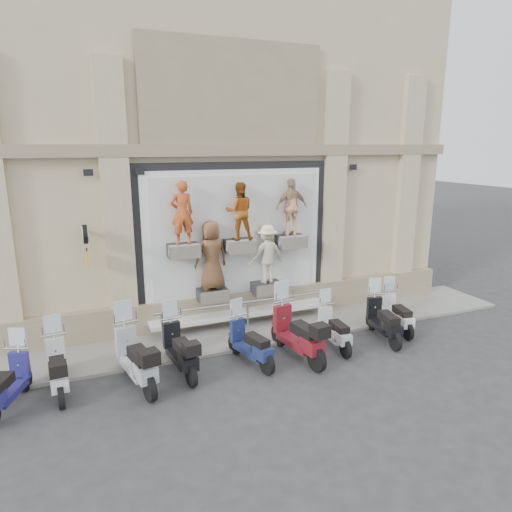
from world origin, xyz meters
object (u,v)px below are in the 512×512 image
object	(u,v)px
guard_rail	(248,317)
scooter_c	(135,348)
scooter_a	(6,375)
scooter_e	(250,335)
scooter_i	(398,307)
scooter_b	(57,359)
scooter_h	(384,312)
scooter_f	(297,324)
scooter_g	(334,322)
clock_sign_bracket	(86,240)
scooter_d	(179,340)

from	to	relation	value
guard_rail	scooter_c	bearing A→B (deg)	-152.51
scooter_a	scooter_e	distance (m)	5.02
scooter_i	scooter_b	bearing A→B (deg)	-168.83
guard_rail	scooter_e	xyz separation A→B (m)	(-0.57, -1.65, 0.25)
scooter_h	guard_rail	bearing A→B (deg)	162.62
scooter_f	scooter_h	xyz separation A→B (m)	(2.58, 0.11, -0.12)
scooter_f	scooter_h	bearing A→B (deg)	-5.15
guard_rail	scooter_f	size ratio (longest dim) A/B	2.36
scooter_c	scooter_h	distance (m)	6.32
scooter_c	scooter_g	xyz separation A→B (m)	(4.87, 0.04, -0.16)
scooter_c	scooter_g	world-z (taller)	scooter_c
scooter_a	scooter_b	size ratio (longest dim) A/B	0.96
scooter_a	scooter_i	xyz separation A→B (m)	(9.46, 0.30, -0.02)
guard_rail	clock_sign_bracket	world-z (taller)	clock_sign_bracket
scooter_a	scooter_f	xyz separation A→B (m)	(6.16, -0.15, 0.16)
scooter_c	scooter_d	xyz separation A→B (m)	(0.98, 0.19, -0.07)
guard_rail	scooter_g	distance (m)	2.36
scooter_h	scooter_b	bearing A→B (deg)	-171.83
scooter_b	scooter_c	size ratio (longest dim) A/B	0.88
clock_sign_bracket	scooter_i	world-z (taller)	clock_sign_bracket
scooter_g	scooter_h	size ratio (longest dim) A/B	0.91
scooter_b	scooter_f	bearing A→B (deg)	-8.68
scooter_e	scooter_h	bearing A→B (deg)	-14.28
scooter_b	scooter_c	xyz separation A→B (m)	(1.53, -0.31, 0.10)
scooter_e	guard_rail	bearing A→B (deg)	57.11
guard_rail	scooter_d	world-z (taller)	scooter_d
scooter_f	scooter_a	bearing A→B (deg)	171.14
guard_rail	scooter_f	xyz separation A→B (m)	(0.57, -1.79, 0.41)
guard_rail	scooter_d	size ratio (longest dim) A/B	2.67
scooter_f	scooter_i	bearing A→B (deg)	0.23
scooter_c	scooter_h	bearing A→B (deg)	-11.48
scooter_g	scooter_h	bearing A→B (deg)	1.34
scooter_d	scooter_g	size ratio (longest dim) A/B	1.12
scooter_i	scooter_f	bearing A→B (deg)	-161.11
scooter_a	scooter_c	xyz separation A→B (m)	(2.42, -0.01, 0.13)
guard_rail	scooter_h	bearing A→B (deg)	-28.03
guard_rail	scooter_b	distance (m)	4.89
scooter_g	scooter_i	size ratio (longest dim) A/B	0.99
scooter_e	scooter_f	size ratio (longest dim) A/B	0.82
scooter_c	scooter_i	xyz separation A→B (m)	(7.04, 0.31, -0.15)
scooter_f	scooter_d	bearing A→B (deg)	165.64
clock_sign_bracket	guard_rail	bearing A→B (deg)	-6.84
scooter_a	scooter_c	world-z (taller)	scooter_c
scooter_c	clock_sign_bracket	bearing A→B (deg)	98.01
scooter_b	scooter_e	size ratio (longest dim) A/B	1.04
scooter_b	scooter_h	distance (m)	7.86
scooter_a	scooter_f	distance (m)	6.16
scooter_d	scooter_f	world-z (taller)	scooter_f
scooter_b	scooter_h	world-z (taller)	scooter_h
scooter_a	scooter_h	bearing A→B (deg)	20.23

